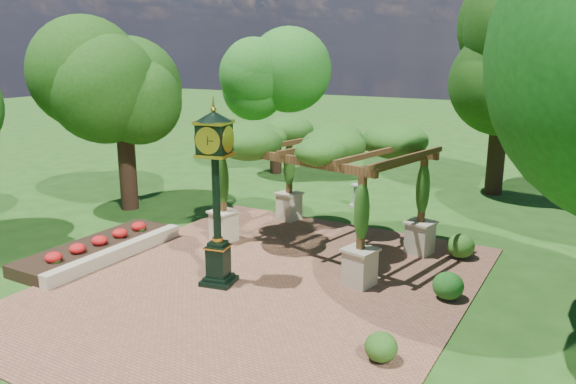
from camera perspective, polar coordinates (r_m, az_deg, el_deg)
The scene contains 13 objects.
ground at distance 14.04m, azimuth -5.22°, elevation -10.94°, with size 120.00×120.00×0.00m, color #1E4714.
brick_plaza at distance 14.78m, azimuth -2.96°, elevation -9.47°, with size 10.00×12.00×0.04m, color brown.
border_wall at distance 17.17m, azimuth -16.97°, elevation -6.01°, with size 0.35×5.00×0.40m, color #C6B793.
flower_bed at distance 17.82m, azimuth -18.96°, elevation -5.50°, with size 1.50×5.00×0.36m, color red.
pedestal_clock at distance 14.13m, azimuth -7.35°, elevation 0.96°, with size 1.06×1.06×4.58m.
pergola at distance 16.70m, azimuth 3.26°, elevation 4.44°, with size 6.69×4.92×3.81m.
sundial at distance 22.08m, azimuth 6.97°, elevation -0.49°, with size 0.61×0.61×0.89m.
shrub_front at distance 11.49m, azimuth 9.44°, elevation -15.27°, with size 0.65×0.65×0.59m, color #265016.
shrub_mid at distance 14.39m, azimuth 15.96°, elevation -9.15°, with size 0.75×0.75×0.68m, color #1C5618.
shrub_back at distance 17.22m, azimuth 17.14°, elevation -5.26°, with size 0.80×0.80×0.72m, color #30661D.
tree_west_near at distance 21.81m, azimuth -16.64°, elevation 11.56°, with size 3.89×3.89×7.54m.
tree_west_far at distance 27.46m, azimuth -1.30°, elevation 10.76°, with size 3.85×3.85×6.27m.
tree_north at distance 24.83m, azimuth 21.22°, elevation 12.81°, with size 4.87×4.87×8.37m.
Camera 1 is at (7.43, -10.32, 5.95)m, focal length 35.00 mm.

